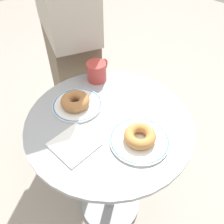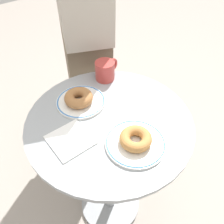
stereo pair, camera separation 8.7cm
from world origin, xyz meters
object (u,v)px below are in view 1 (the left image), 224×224
object	(u,v)px
donut_cinnamon	(75,101)
plate_right	(139,140)
plate_left	(77,105)
donut_old_fashioned	(140,136)
coffee_mug	(97,71)
person_figure	(70,45)
cafe_table	(110,156)
paper_napkin	(74,144)

from	to	relation	value
donut_cinnamon	plate_right	bearing A→B (deg)	7.66
plate_right	plate_left	bearing A→B (deg)	-174.06
donut_old_fashioned	coffee_mug	size ratio (longest dim) A/B	0.90
plate_right	coffee_mug	xyz separation A→B (m)	(-0.37, 0.15, 0.04)
plate_left	coffee_mug	distance (m)	0.20
plate_right	person_figure	bearing A→B (deg)	160.64
donut_cinnamon	person_figure	distance (m)	0.45
cafe_table	donut_cinnamon	xyz separation A→B (m)	(-0.15, -0.04, 0.27)
cafe_table	plate_right	size ratio (longest dim) A/B	3.55
plate_left	coffee_mug	xyz separation A→B (m)	(-0.07, 0.18, 0.04)
donut_cinnamon	person_figure	size ratio (longest dim) A/B	0.07
coffee_mug	person_figure	distance (m)	0.30
plate_right	paper_napkin	size ratio (longest dim) A/B	1.49
plate_left	paper_napkin	bearing A→B (deg)	-44.00
donut_cinnamon	paper_napkin	size ratio (longest dim) A/B	0.81
plate_left	donut_old_fashioned	distance (m)	0.30
coffee_mug	paper_napkin	bearing A→B (deg)	-56.25
cafe_table	coffee_mug	bearing A→B (deg)	145.77
cafe_table	donut_old_fashioned	world-z (taller)	donut_old_fashioned
plate_left	plate_right	world-z (taller)	same
plate_left	coffee_mug	bearing A→B (deg)	111.22
plate_right	donut_cinnamon	bearing A→B (deg)	-172.34
plate_right	donut_cinnamon	world-z (taller)	donut_cinnamon
donut_old_fashioned	plate_right	bearing A→B (deg)	0.00
cafe_table	coffee_mug	distance (m)	0.39
cafe_table	plate_right	world-z (taller)	plate_right
coffee_mug	person_figure	bearing A→B (deg)	164.30
donut_old_fashioned	coffee_mug	distance (m)	0.39
donut_old_fashioned	person_figure	distance (m)	0.70
cafe_table	coffee_mug	xyz separation A→B (m)	(-0.22, 0.15, 0.28)
cafe_table	coffee_mug	size ratio (longest dim) A/B	5.96
paper_napkin	coffee_mug	size ratio (longest dim) A/B	1.13
plate_right	donut_old_fashioned	size ratio (longest dim) A/B	1.87
donut_cinnamon	person_figure	world-z (taller)	person_figure
plate_right	coffee_mug	world-z (taller)	coffee_mug
plate_left	donut_old_fashioned	xyz separation A→B (m)	(0.30, 0.03, 0.02)
cafe_table	donut_cinnamon	bearing A→B (deg)	-164.50
person_figure	paper_napkin	bearing A→B (deg)	-38.35
plate_left	plate_right	xyz separation A→B (m)	(0.30, 0.03, 0.00)
plate_left	person_figure	world-z (taller)	person_figure
donut_cinnamon	coffee_mug	size ratio (longest dim) A/B	0.92
paper_napkin	donut_cinnamon	bearing A→B (deg)	137.58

